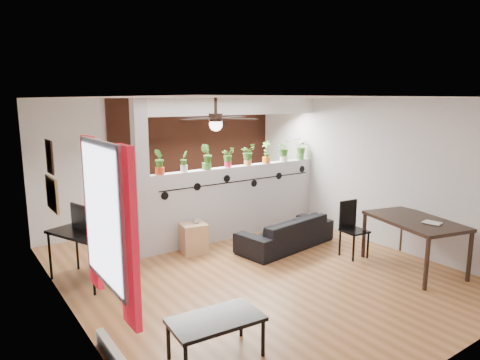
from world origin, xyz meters
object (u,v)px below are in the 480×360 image
(cup, at_px, (196,221))
(folding_chair, at_px, (351,224))
(potted_plant_2, at_px, (207,156))
(potted_plant_5, at_px, (266,151))
(potted_plant_0, at_px, (159,161))
(computer_desk, at_px, (83,237))
(sofa, at_px, (286,233))
(ceiling_fan, at_px, (216,120))
(potted_plant_6, at_px, (284,150))
(potted_plant_1, at_px, (184,161))
(potted_plant_3, at_px, (228,156))
(dining_table, at_px, (415,224))
(cube_shelf, at_px, (194,238))
(coffee_table, at_px, (216,322))
(potted_plant_4, at_px, (248,154))
(potted_plant_7, at_px, (300,148))
(office_chair, at_px, (104,247))

(cup, relative_size, folding_chair, 0.12)
(potted_plant_2, bearing_deg, potted_plant_5, 0.00)
(potted_plant_0, xyz_separation_m, computer_desk, (-1.42, -0.47, -0.91))
(sofa, bearing_deg, ceiling_fan, 14.19)
(ceiling_fan, xyz_separation_m, potted_plant_6, (2.73, 1.80, -0.74))
(potted_plant_1, height_order, potted_plant_3, potted_plant_3)
(potted_plant_5, relative_size, dining_table, 0.27)
(ceiling_fan, relative_size, cube_shelf, 2.34)
(potted_plant_0, xyz_separation_m, cube_shelf, (0.43, -0.34, -1.32))
(computer_desk, relative_size, dining_table, 0.72)
(potted_plant_1, relative_size, potted_plant_2, 0.80)
(ceiling_fan, height_order, sofa, ceiling_fan)
(cup, distance_m, computer_desk, 1.91)
(potted_plant_1, bearing_deg, potted_plant_2, 0.00)
(computer_desk, bearing_deg, folding_chair, -20.73)
(sofa, distance_m, coffee_table, 3.48)
(coffee_table, bearing_deg, cube_shelf, 65.03)
(sofa, xyz_separation_m, computer_desk, (-3.32, 0.55, 0.41))
(potted_plant_2, xyz_separation_m, sofa, (1.00, -1.02, -1.33))
(sofa, relative_size, coffee_table, 1.84)
(potted_plant_2, xyz_separation_m, folding_chair, (1.60, -1.96, -1.04))
(potted_plant_5, distance_m, coffee_table, 4.58)
(potted_plant_4, relative_size, sofa, 0.23)
(potted_plant_7, bearing_deg, sofa, -141.08)
(coffee_table, bearing_deg, sofa, 37.26)
(potted_plant_0, distance_m, potted_plant_5, 2.26)
(potted_plant_4, height_order, potted_plant_6, potted_plant_6)
(potted_plant_6, xyz_separation_m, cup, (-2.23, -0.34, -1.02))
(potted_plant_5, relative_size, office_chair, 0.49)
(cube_shelf, xyz_separation_m, folding_chair, (2.08, -1.62, 0.30))
(potted_plant_6, bearing_deg, potted_plant_7, 0.00)
(potted_plant_2, height_order, potted_plant_4, potted_plant_2)
(potted_plant_4, bearing_deg, cup, -165.65)
(potted_plant_1, distance_m, dining_table, 3.85)
(potted_plant_4, bearing_deg, potted_plant_0, 180.00)
(sofa, bearing_deg, potted_plant_4, -92.76)
(potted_plant_0, bearing_deg, ceiling_fan, -90.64)
(potted_plant_4, height_order, cup, potted_plant_4)
(coffee_table, bearing_deg, ceiling_fan, 57.32)
(potted_plant_5, distance_m, folding_chair, 2.22)
(ceiling_fan, relative_size, potted_plant_1, 3.31)
(potted_plant_3, distance_m, potted_plant_4, 0.45)
(ceiling_fan, height_order, potted_plant_1, ceiling_fan)
(dining_table, bearing_deg, coffee_table, -176.33)
(potted_plant_2, height_order, folding_chair, potted_plant_2)
(potted_plant_7, xyz_separation_m, computer_desk, (-4.58, -0.47, -0.91))
(potted_plant_6, bearing_deg, cup, -171.34)
(potted_plant_4, distance_m, potted_plant_6, 0.90)
(potted_plant_0, height_order, potted_plant_6, potted_plant_6)
(coffee_table, bearing_deg, folding_chair, 19.08)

